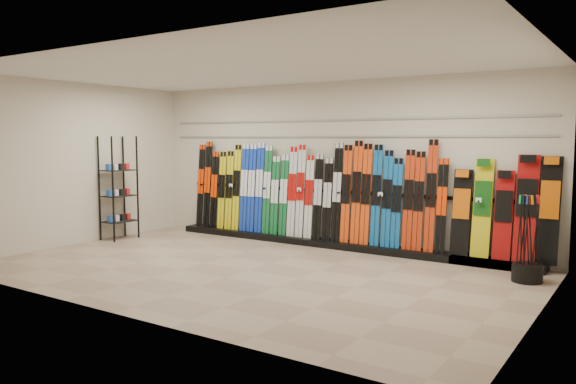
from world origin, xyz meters
The scene contains 13 objects.
floor centered at (0.00, 0.00, 0.00)m, with size 8.00×8.00×0.00m, color gray.
back_wall centered at (0.00, 2.50, 1.50)m, with size 8.00×8.00×0.00m, color beige.
left_wall centered at (-4.00, 0.00, 1.50)m, with size 5.00×5.00×0.00m, color beige.
right_wall centered at (4.00, 0.00, 1.50)m, with size 5.00×5.00×0.00m, color beige.
ceiling centered at (0.00, 0.00, 3.00)m, with size 8.00×8.00×0.00m, color silver.
ski_rack_base centered at (0.22, 2.28, 0.06)m, with size 8.00×0.40×0.12m, color black.
skis centered at (-0.45, 2.30, 0.96)m, with size 5.37×0.18×1.83m.
snowboards centered at (3.12, 2.36, 0.87)m, with size 1.57×0.25×1.61m.
accessory_rack centered at (-3.75, 0.71, 1.01)m, with size 0.40×0.60×2.01m, color black.
pole_bin centered at (3.60, 1.57, 0.12)m, with size 0.41×0.41×0.25m, color black.
ski_poles centered at (3.59, 1.55, 0.61)m, with size 0.29×0.25×1.18m.
slatwall_rail_0 centered at (0.00, 2.48, 2.00)m, with size 7.60×0.02×0.03m, color gray.
slatwall_rail_1 centered at (0.00, 2.48, 2.30)m, with size 7.60×0.02×0.03m, color gray.
Camera 1 is at (5.04, -6.54, 1.95)m, focal length 35.00 mm.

